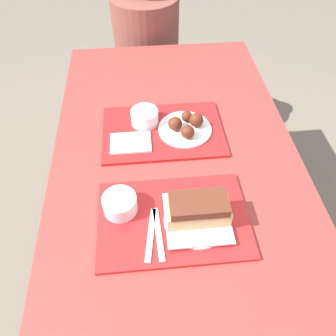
% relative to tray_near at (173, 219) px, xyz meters
% --- Properties ---
extents(ground_plane, '(12.00, 12.00, 0.00)m').
position_rel_tray_near_xyz_m(ground_plane, '(0.04, 0.15, -0.78)').
color(ground_plane, '#706656').
extents(picnic_table, '(0.86, 1.73, 0.77)m').
position_rel_tray_near_xyz_m(picnic_table, '(0.04, 0.15, -0.10)').
color(picnic_table, maroon).
rests_on(picnic_table, ground_plane).
extents(picnic_bench_far, '(0.82, 0.28, 0.44)m').
position_rel_tray_near_xyz_m(picnic_bench_far, '(0.04, 1.23, -0.41)').
color(picnic_bench_far, maroon).
rests_on(picnic_bench_far, ground_plane).
extents(tray_near, '(0.44, 0.30, 0.01)m').
position_rel_tray_near_xyz_m(tray_near, '(0.00, 0.00, 0.00)').
color(tray_near, red).
rests_on(tray_near, picnic_table).
extents(tray_far, '(0.44, 0.30, 0.01)m').
position_rel_tray_near_xyz_m(tray_far, '(0.00, 0.38, 0.00)').
color(tray_far, red).
rests_on(tray_far, picnic_table).
extents(bowl_coleslaw_near, '(0.10, 0.10, 0.06)m').
position_rel_tray_near_xyz_m(bowl_coleslaw_near, '(-0.15, 0.05, 0.04)').
color(bowl_coleslaw_near, silver).
rests_on(bowl_coleslaw_near, tray_near).
extents(brisket_sandwich_plate, '(0.19, 0.19, 0.10)m').
position_rel_tray_near_xyz_m(brisket_sandwich_plate, '(0.07, -0.01, 0.05)').
color(brisket_sandwich_plate, white).
rests_on(brisket_sandwich_plate, tray_near).
extents(plastic_fork_near, '(0.04, 0.17, 0.00)m').
position_rel_tray_near_xyz_m(plastic_fork_near, '(-0.07, -0.05, 0.01)').
color(plastic_fork_near, white).
rests_on(plastic_fork_near, tray_near).
extents(plastic_knife_near, '(0.02, 0.17, 0.00)m').
position_rel_tray_near_xyz_m(plastic_knife_near, '(-0.05, -0.05, 0.01)').
color(plastic_knife_near, white).
rests_on(plastic_knife_near, tray_near).
extents(bowl_coleslaw_far, '(0.10, 0.10, 0.06)m').
position_rel_tray_near_xyz_m(bowl_coleslaw_far, '(-0.06, 0.43, 0.04)').
color(bowl_coleslaw_far, silver).
rests_on(bowl_coleslaw_far, tray_far).
extents(wings_plate_far, '(0.20, 0.20, 0.06)m').
position_rel_tray_near_xyz_m(wings_plate_far, '(0.09, 0.37, 0.03)').
color(wings_plate_far, white).
rests_on(wings_plate_far, tray_far).
extents(napkin_far, '(0.14, 0.10, 0.01)m').
position_rel_tray_near_xyz_m(napkin_far, '(-0.12, 0.32, 0.01)').
color(napkin_far, white).
rests_on(napkin_far, tray_far).
extents(person_seated_across, '(0.36, 0.36, 0.68)m').
position_rel_tray_near_xyz_m(person_seated_across, '(-0.02, 1.23, -0.06)').
color(person_seated_across, brown).
rests_on(person_seated_across, picnic_bench_far).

